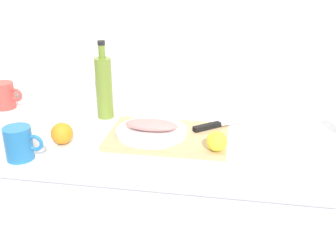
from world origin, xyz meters
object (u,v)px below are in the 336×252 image
object	(u,v)px
chef_knife	(219,124)
lemon_0	(217,141)
cutting_board	(168,136)
coffee_mug_0	(19,143)
white_plate	(152,132)
coffee_mug_2	(4,95)
fish_fillet	(151,125)
olive_oil_bottle	(104,87)

from	to	relation	value
chef_knife	lemon_0	xyz separation A→B (m)	(0.00, -0.20, 0.02)
cutting_board	coffee_mug_0	size ratio (longest dim) A/B	3.28
white_plate	lemon_0	xyz separation A→B (m)	(0.23, -0.09, 0.03)
white_plate	coffee_mug_0	distance (m)	0.44
cutting_board	white_plate	world-z (taller)	white_plate
cutting_board	coffee_mug_0	xyz separation A→B (m)	(-0.44, -0.22, 0.04)
lemon_0	coffee_mug_2	distance (m)	0.95
coffee_mug_0	fish_fillet	bearing A→B (deg)	29.35
fish_fillet	coffee_mug_2	bearing A→B (deg)	163.35
chef_knife	coffee_mug_2	xyz separation A→B (m)	(-0.90, 0.10, 0.03)
cutting_board	chef_knife	xyz separation A→B (m)	(0.17, 0.10, 0.02)
chef_knife	coffee_mug_2	size ratio (longest dim) A/B	1.90
chef_knife	cutting_board	bearing A→B (deg)	170.83
cutting_board	fish_fillet	xyz separation A→B (m)	(-0.06, -0.01, 0.04)
cutting_board	olive_oil_bottle	bearing A→B (deg)	149.31
cutting_board	olive_oil_bottle	xyz separation A→B (m)	(-0.28, 0.17, 0.12)
coffee_mug_0	olive_oil_bottle	bearing A→B (deg)	67.81
coffee_mug_2	fish_fillet	bearing A→B (deg)	-16.65
fish_fillet	lemon_0	size ratio (longest dim) A/B	2.84
fish_fillet	coffee_mug_0	bearing A→B (deg)	-150.65
coffee_mug_0	coffee_mug_2	size ratio (longest dim) A/B	0.98
white_plate	olive_oil_bottle	distance (m)	0.30
lemon_0	white_plate	bearing A→B (deg)	157.68
white_plate	cutting_board	bearing A→B (deg)	6.44
fish_fillet	coffee_mug_2	xyz separation A→B (m)	(-0.67, 0.20, 0.00)
coffee_mug_0	lemon_0	bearing A→B (deg)	10.96
chef_knife	coffee_mug_0	bearing A→B (deg)	168.90
fish_fillet	coffee_mug_0	xyz separation A→B (m)	(-0.38, -0.21, 0.00)
cutting_board	olive_oil_bottle	distance (m)	0.34
fish_fillet	coffee_mug_0	distance (m)	0.44
olive_oil_bottle	coffee_mug_2	distance (m)	0.46
white_plate	coffee_mug_0	size ratio (longest dim) A/B	1.99
white_plate	chef_knife	size ratio (longest dim) A/B	1.03
white_plate	olive_oil_bottle	xyz separation A→B (m)	(-0.22, 0.17, 0.10)
fish_fillet	chef_knife	distance (m)	0.25
white_plate	coffee_mug_2	distance (m)	0.70
coffee_mug_2	lemon_0	bearing A→B (deg)	-18.14
cutting_board	chef_knife	size ratio (longest dim) A/B	1.70
fish_fillet	coffee_mug_2	world-z (taller)	coffee_mug_2
fish_fillet	lemon_0	xyz separation A→B (m)	(0.23, -0.09, 0.00)
chef_knife	olive_oil_bottle	world-z (taller)	olive_oil_bottle
chef_knife	coffee_mug_0	world-z (taller)	coffee_mug_0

